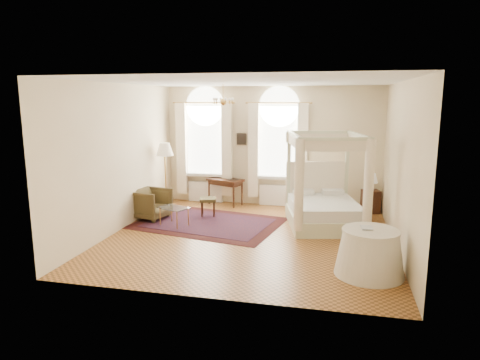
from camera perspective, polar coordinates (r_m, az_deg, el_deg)
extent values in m
plane|color=#AC6B32|center=(9.39, 1.31, -7.58)|extent=(6.00, 6.00, 0.00)
plane|color=#F8E4BC|center=(11.94, 4.22, 4.46)|extent=(6.00, 0.00, 6.00)
plane|color=#F8E4BC|center=(6.14, -4.19, -1.52)|extent=(6.00, 0.00, 6.00)
plane|color=#F8E4BC|center=(10.04, -15.70, 2.89)|extent=(0.00, 6.00, 6.00)
plane|color=#F8E4BC|center=(8.92, 20.61, 1.67)|extent=(0.00, 6.00, 6.00)
plane|color=white|center=(8.92, 1.40, 12.98)|extent=(6.00, 6.00, 0.00)
cube|color=silver|center=(12.32, -4.60, 5.35)|extent=(1.10, 0.04, 1.90)
cylinder|color=silver|center=(12.27, -4.67, 9.77)|extent=(1.10, 0.04, 1.10)
cube|color=white|center=(12.37, -4.66, 0.74)|extent=(1.32, 0.24, 0.08)
cube|color=white|center=(12.40, -7.78, 4.16)|extent=(0.28, 0.14, 2.60)
cube|color=white|center=(12.00, -1.76, 4.04)|extent=(0.28, 0.14, 2.60)
cube|color=white|center=(12.49, -4.60, -1.55)|extent=(1.00, 0.12, 0.58)
cube|color=silver|center=(11.87, 5.16, 5.13)|extent=(1.10, 0.04, 1.90)
cylinder|color=silver|center=(11.81, 5.24, 9.72)|extent=(1.10, 0.04, 1.10)
cube|color=white|center=(11.92, 5.02, 0.35)|extent=(1.32, 0.24, 0.08)
cube|color=white|center=(11.84, 1.81, 3.94)|extent=(0.28, 0.14, 2.60)
cube|color=white|center=(11.66, 8.30, 3.73)|extent=(0.28, 0.14, 2.60)
cube|color=white|center=(12.04, 5.00, -2.02)|extent=(1.00, 0.12, 0.58)
cylinder|color=#B1823B|center=(10.29, -2.27, 11.56)|extent=(0.02, 0.02, 0.40)
sphere|color=#B1823B|center=(10.29, -2.26, 10.34)|extent=(0.16, 0.16, 0.16)
sphere|color=beige|center=(10.23, -1.06, 10.74)|extent=(0.07, 0.07, 0.07)
sphere|color=beige|center=(10.45, -1.40, 10.73)|extent=(0.07, 0.07, 0.07)
sphere|color=beige|center=(10.50, -2.58, 10.73)|extent=(0.07, 0.07, 0.07)
sphere|color=beige|center=(10.35, -3.46, 10.72)|extent=(0.07, 0.07, 0.07)
sphere|color=beige|center=(10.13, -3.16, 10.72)|extent=(0.07, 0.07, 0.07)
sphere|color=beige|center=(10.08, -1.94, 10.73)|extent=(0.07, 0.07, 0.07)
cube|color=black|center=(12.05, 0.19, 5.50)|extent=(0.26, 0.03, 0.32)
cube|color=black|center=(11.76, 11.25, 5.65)|extent=(0.22, 0.03, 0.26)
cube|color=beige|center=(10.32, 11.06, -5.11)|extent=(1.99, 2.27, 0.34)
cube|color=white|center=(10.25, 11.12, -3.50)|extent=(1.88, 2.15, 0.26)
cube|color=white|center=(11.07, 10.23, -0.44)|extent=(1.56, 0.43, 1.12)
cube|color=beige|center=(10.89, 6.48, 0.73)|extent=(0.10, 0.10, 2.14)
cube|color=beige|center=(11.17, 14.00, 0.73)|extent=(0.10, 0.10, 2.14)
cube|color=beige|center=(9.10, 7.87, -1.29)|extent=(0.10, 0.10, 2.14)
cube|color=beige|center=(9.42, 16.76, -1.23)|extent=(0.10, 0.10, 2.14)
cube|color=beige|center=(10.87, 10.48, 6.30)|extent=(1.56, 0.43, 0.07)
cube|color=beige|center=(9.08, 12.66, 5.37)|extent=(1.56, 0.43, 0.07)
cube|color=beige|center=(9.85, 7.26, 5.95)|extent=(0.52, 1.92, 0.07)
cube|color=beige|center=(10.15, 15.56, 5.78)|extent=(0.52, 1.92, 0.07)
cube|color=white|center=(10.88, 10.45, 5.62)|extent=(1.60, 0.41, 0.26)
cube|color=white|center=(9.09, 12.63, 4.55)|extent=(1.60, 0.41, 0.26)
cube|color=white|center=(9.86, 7.24, 5.19)|extent=(0.50, 1.97, 0.26)
cube|color=white|center=(10.16, 15.52, 5.05)|extent=(0.50, 1.97, 0.26)
cylinder|color=white|center=(9.08, 7.88, -0.71)|extent=(0.20, 0.20, 1.96)
cylinder|color=white|center=(9.41, 16.79, -0.67)|extent=(0.20, 0.20, 1.96)
cube|color=#3E2011|center=(11.78, 17.01, -2.74)|extent=(0.51, 0.48, 0.60)
cylinder|color=#B1823B|center=(11.65, 17.08, -0.82)|extent=(0.13, 0.13, 0.22)
cone|color=beige|center=(11.60, 17.14, 0.27)|extent=(0.31, 0.31, 0.25)
cube|color=#3E2011|center=(12.04, -1.97, 0.02)|extent=(1.11, 0.85, 0.06)
cube|color=#3E2011|center=(12.06, -1.97, -0.40)|extent=(0.98, 0.72, 0.10)
cylinder|color=#3E2011|center=(12.53, -3.00, -1.27)|extent=(0.05, 0.05, 0.69)
cylinder|color=#3E2011|center=(12.02, 0.26, -1.77)|extent=(0.05, 0.05, 0.69)
cylinder|color=#3E2011|center=(12.23, -4.15, -1.59)|extent=(0.05, 0.05, 0.69)
cylinder|color=#3E2011|center=(11.70, -0.85, -2.12)|extent=(0.05, 0.05, 0.69)
imported|color=black|center=(11.87, -0.97, 0.08)|extent=(0.37, 0.26, 0.03)
cube|color=#463B1E|center=(10.96, -4.28, -2.61)|extent=(0.49, 0.49, 0.08)
cylinder|color=#3E2011|center=(10.88, -5.11, -3.99)|extent=(0.04, 0.04, 0.39)
cylinder|color=#3E2011|center=(10.86, -3.50, -3.99)|extent=(0.04, 0.04, 0.39)
cylinder|color=#3E2011|center=(11.17, -5.01, -3.59)|extent=(0.04, 0.04, 0.39)
cylinder|color=#3E2011|center=(11.16, -3.45, -3.59)|extent=(0.04, 0.04, 0.39)
imported|color=#44371D|center=(10.91, -11.80, -3.13)|extent=(0.99, 0.97, 0.76)
cube|color=silver|center=(10.19, -8.80, -3.69)|extent=(0.78, 0.69, 0.02)
cylinder|color=#B1823B|center=(10.32, -10.60, -4.80)|extent=(0.03, 0.03, 0.43)
cylinder|color=#B1823B|center=(9.92, -8.40, -5.37)|extent=(0.03, 0.03, 0.43)
cylinder|color=#B1823B|center=(10.56, -9.11, -4.39)|extent=(0.03, 0.03, 0.43)
cylinder|color=#B1823B|center=(10.17, -6.91, -4.92)|extent=(0.03, 0.03, 0.43)
cylinder|color=#B1823B|center=(11.87, -9.76, -3.73)|extent=(0.32, 0.32, 0.03)
cylinder|color=#B1823B|center=(11.70, -9.88, -0.05)|extent=(0.04, 0.04, 1.58)
cone|color=beige|center=(11.58, -10.02, 4.06)|extent=(0.46, 0.46, 0.34)
cube|color=#3A0F0E|center=(10.41, -4.21, -5.74)|extent=(3.73, 2.98, 0.01)
cube|color=black|center=(10.41, -4.21, -5.71)|extent=(3.12, 2.37, 0.01)
cone|color=white|center=(7.67, 16.90, -9.36)|extent=(1.17, 1.17, 0.75)
cylinder|color=white|center=(7.55, 17.07, -6.52)|extent=(0.95, 0.95, 0.04)
imported|color=black|center=(7.58, 15.84, -6.12)|extent=(0.20, 0.26, 0.02)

